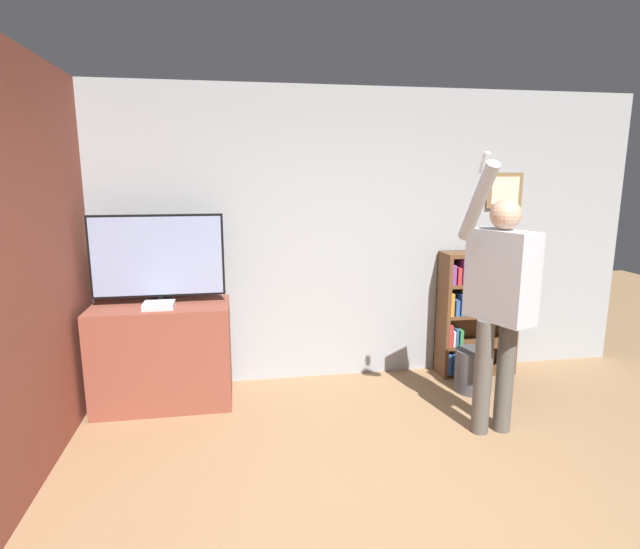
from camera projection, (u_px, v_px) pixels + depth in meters
name	position (u px, v px, depth m)	size (l,w,h in m)	color
wall_back	(324.00, 237.00, 4.64)	(6.12, 0.09, 2.70)	#9EA3A8
wall_side_brick	(20.00, 272.00, 2.99)	(0.06, 4.25, 2.70)	brown
tv_ledge	(163.00, 355.00, 4.20)	(1.12, 0.57, 0.87)	brown
television	(158.00, 258.00, 4.09)	(1.07, 0.22, 0.74)	black
game_console	(159.00, 305.00, 4.01)	(0.24, 0.19, 0.05)	silver
bookshelf	(471.00, 312.00, 4.84)	(0.74, 0.28, 1.20)	brown
person	(500.00, 293.00, 3.60)	(0.64, 0.60, 2.07)	#56514C
waste_bin	(473.00, 370.00, 4.49)	(0.33, 0.33, 0.38)	#4C4C51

